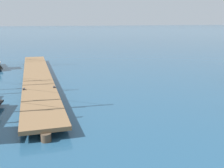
# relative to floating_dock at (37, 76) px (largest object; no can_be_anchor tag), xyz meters

# --- Properties ---
(floating_dock) EXTENTS (2.04, 20.01, 0.53)m
(floating_dock) POSITION_rel_floating_dock_xyz_m (0.00, 0.00, 0.00)
(floating_dock) COLOR brown
(floating_dock) RESTS_ON ground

